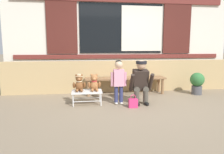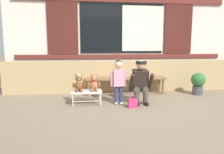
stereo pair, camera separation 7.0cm
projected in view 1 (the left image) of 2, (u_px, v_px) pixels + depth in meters
ground_plane at (137, 105)px, 4.46m from camera, size 60.00×60.00×0.00m
brick_low_wall at (124, 76)px, 5.80m from camera, size 6.41×0.25×0.85m
shop_facade at (121, 30)px, 6.12m from camera, size 6.54×0.26×3.38m
wooden_bench_long at (125, 80)px, 5.44m from camera, size 2.10×0.40×0.44m
small_display_bench at (87, 92)px, 4.47m from camera, size 0.64×0.36×0.30m
teddy_bear_with_hat at (79, 83)px, 4.42m from camera, size 0.28×0.27×0.36m
teddy_bear_plain at (94, 83)px, 4.47m from camera, size 0.28×0.26×0.36m
child_standing at (119, 77)px, 4.45m from camera, size 0.35×0.18×0.96m
adult_crouching at (141, 82)px, 4.53m from camera, size 0.50×0.49×0.95m
handbag_on_ground at (133, 103)px, 4.27m from camera, size 0.18×0.11×0.27m
potted_plant at (197, 82)px, 5.41m from camera, size 0.36×0.36×0.57m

